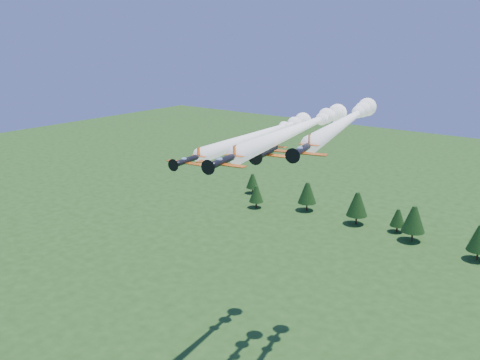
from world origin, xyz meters
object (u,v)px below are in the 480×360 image
Objects in this scene: plane_left at (269,132)px; plane_right at (349,119)px; plane_lead at (304,126)px; plane_slot at (267,152)px.

plane_right is (16.38, 1.13, 3.99)m from plane_left.
plane_lead is 1.05× the size of plane_right.
plane_slot is at bearing -111.78° from plane_right.
plane_slot is (-3.00, -21.02, -2.58)m from plane_right.
plane_right reaches higher than plane_left.
plane_right is 5.43× the size of plane_slot.
plane_right reaches higher than plane_lead.
plane_left is 5.42× the size of plane_slot.
plane_slot is at bearing -92.76° from plane_lead.
plane_right is 21.39m from plane_slot.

